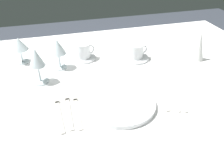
% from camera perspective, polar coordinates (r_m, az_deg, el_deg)
% --- Properties ---
extents(dining_table, '(1.80, 1.11, 0.74)m').
position_cam_1_polar(dining_table, '(1.09, -3.08, -2.12)').
color(dining_table, white).
rests_on(dining_table, ground).
extents(dinner_plate, '(0.26, 0.26, 0.02)m').
position_cam_1_polar(dinner_plate, '(0.88, 2.08, -4.76)').
color(dinner_plate, white).
rests_on(dinner_plate, dining_table).
extents(fork_outer, '(0.02, 0.20, 0.00)m').
position_cam_1_polar(fork_outer, '(0.88, -8.40, -5.93)').
color(fork_outer, beige).
rests_on(fork_outer, dining_table).
extents(fork_inner, '(0.02, 0.21, 0.00)m').
position_cam_1_polar(fork_inner, '(0.88, -10.36, -5.89)').
color(fork_inner, beige).
rests_on(fork_inner, dining_table).
extents(fork_salad, '(0.03, 0.21, 0.00)m').
position_cam_1_polar(fork_salad, '(0.88, -12.63, -6.56)').
color(fork_salad, beige).
rests_on(fork_salad, dining_table).
extents(dinner_knife, '(0.02, 0.22, 0.00)m').
position_cam_1_polar(dinner_knife, '(0.95, 10.86, -2.54)').
color(dinner_knife, beige).
rests_on(dinner_knife, dining_table).
extents(spoon_soup, '(0.03, 0.23, 0.01)m').
position_cam_1_polar(spoon_soup, '(0.98, 11.75, -1.57)').
color(spoon_soup, beige).
rests_on(spoon_soup, dining_table).
extents(spoon_dessert, '(0.03, 0.22, 0.01)m').
position_cam_1_polar(spoon_dessert, '(0.99, 13.92, -1.52)').
color(spoon_dessert, beige).
rests_on(spoon_dessert, dining_table).
extents(saucer_left, '(0.12, 0.12, 0.01)m').
position_cam_1_polar(saucer_left, '(1.21, -6.93, 6.21)').
color(saucer_left, white).
rests_on(saucer_left, dining_table).
extents(coffee_cup_left, '(0.10, 0.07, 0.07)m').
position_cam_1_polar(coffee_cup_left, '(1.19, -6.97, 7.98)').
color(coffee_cup_left, white).
rests_on(coffee_cup_left, saucer_left).
extents(saucer_right, '(0.14, 0.14, 0.01)m').
position_cam_1_polar(saucer_right, '(1.21, 5.53, 6.27)').
color(saucer_right, white).
rests_on(saucer_right, dining_table).
extents(coffee_cup_right, '(0.10, 0.08, 0.07)m').
position_cam_1_polar(coffee_cup_right, '(1.19, 5.71, 7.95)').
color(coffee_cup_right, white).
rests_on(coffee_cup_right, saucer_right).
extents(wine_glass_centre, '(0.07, 0.07, 0.14)m').
position_cam_1_polar(wine_glass_centre, '(1.10, -12.89, 8.38)').
color(wine_glass_centre, silver).
rests_on(wine_glass_centre, dining_table).
extents(wine_glass_right, '(0.08, 0.08, 0.13)m').
position_cam_1_polar(wine_glass_right, '(1.21, -21.42, 8.71)').
color(wine_glass_right, silver).
rests_on(wine_glass_right, dining_table).
extents(wine_glass_far, '(0.07, 0.07, 0.16)m').
position_cam_1_polar(wine_glass_far, '(1.01, -17.66, 5.56)').
color(wine_glass_far, silver).
rests_on(wine_glass_far, dining_table).
extents(napkin_folded, '(0.07, 0.07, 0.14)m').
position_cam_1_polar(napkin_folded, '(1.24, 20.08, 8.56)').
color(napkin_folded, white).
rests_on(napkin_folded, dining_table).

